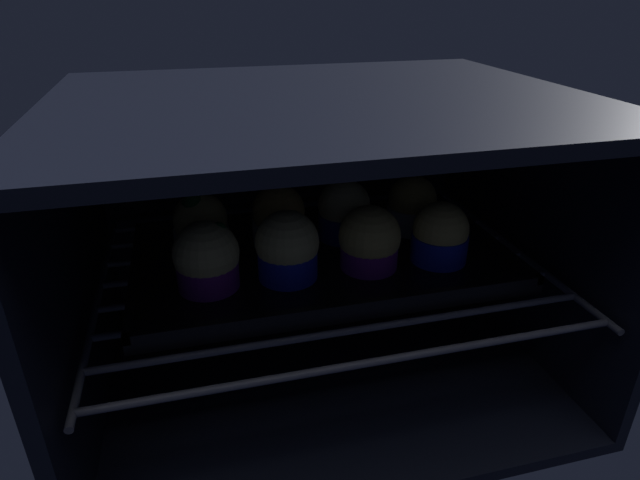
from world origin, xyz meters
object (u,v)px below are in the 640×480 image
object	(u,v)px
muffin_row0_col2	(370,241)
muffin_row0_col0	(207,259)
muffin_row1_col3	(412,206)
muffin_row1_col0	(201,226)
muffin_row0_col1	(287,248)
muffin_row1_col1	(279,218)
muffin_row0_col3	(440,235)
muffin_row1_col2	(344,212)
baking_tray	(320,258)

from	to	relation	value
muffin_row0_col2	muffin_row0_col0	bearing A→B (deg)	179.86
muffin_row1_col3	muffin_row1_col0	bearing A→B (deg)	-179.64
muffin_row0_col1	muffin_row1_col3	world-z (taller)	muffin_row0_col1
muffin_row0_col2	muffin_row1_col1	bearing A→B (deg)	136.13
muffin_row0_col3	muffin_row1_col2	distance (cm)	13.41
muffin_row0_col0	muffin_row0_col3	size ratio (longest dim) A/B	1.04
muffin_row0_col2	muffin_row0_col3	distance (cm)	9.04
baking_tray	muffin_row1_col0	world-z (taller)	muffin_row1_col0
baking_tray	muffin_row1_col2	xyz separation A→B (cm)	(4.49, 4.49, 4.17)
muffin_row1_col0	muffin_row1_col2	distance (cm)	18.91
baking_tray	muffin_row0_col1	xyz separation A→B (cm)	(-5.06, -4.44, 4.26)
muffin_row1_col1	baking_tray	bearing A→B (deg)	-46.71
muffin_row0_col2	muffin_row0_col3	xyz separation A→B (cm)	(9.02, -0.51, -0.12)
baking_tray	muffin_row1_col3	distance (cm)	15.63
muffin_row0_col0	muffin_row0_col1	size ratio (longest dim) A/B	0.96
muffin_row0_col0	muffin_row1_col1	bearing A→B (deg)	42.44
muffin_row1_col0	muffin_row1_col3	bearing A→B (deg)	0.36
muffin_row0_col2	baking_tray	bearing A→B (deg)	138.86
muffin_row0_col1	muffin_row0_col2	world-z (taller)	muffin_row0_col1
baking_tray	muffin_row0_col3	xyz separation A→B (cm)	(14.05, -4.91, 3.87)
muffin_row0_col2	muffin_row1_col1	size ratio (longest dim) A/B	0.97
baking_tray	muffin_row1_col3	world-z (taller)	muffin_row1_col3
muffin_row0_col2	muffin_row0_col3	world-z (taller)	muffin_row0_col2
baking_tray	muffin_row1_col1	xyz separation A→B (cm)	(-4.39, 4.66, 4.21)
baking_tray	muffin_row1_col0	bearing A→B (deg)	162.90
baking_tray	muffin_row0_col2	world-z (taller)	muffin_row0_col2
muffin_row0_col0	muffin_row0_col3	xyz separation A→B (cm)	(28.30, -0.56, -0.19)
muffin_row0_col2	muffin_row1_col2	xyz separation A→B (cm)	(-0.54, 8.89, 0.18)
muffin_row1_col2	muffin_row1_col3	world-z (taller)	muffin_row1_col2
muffin_row0_col2	muffin_row1_col1	xyz separation A→B (cm)	(-9.42, 9.06, 0.23)
muffin_row1_col1	muffin_row1_col3	size ratio (longest dim) A/B	1.05
baking_tray	muffin_row0_col2	xyz separation A→B (cm)	(5.03, -4.40, 3.99)
muffin_row0_col0	muffin_row1_col2	bearing A→B (deg)	25.27
muffin_row1_col0	muffin_row1_col3	size ratio (longest dim) A/B	1.11
baking_tray	muffin_row1_col3	xyz separation A→B (cm)	(14.40, 4.62, 3.95)
baking_tray	muffin_row1_col0	size ratio (longest dim) A/B	5.39
muffin_row0_col0	muffin_row0_col3	distance (cm)	28.30
baking_tray	muffin_row0_col0	xyz separation A→B (cm)	(-14.25, -4.35, 4.06)
muffin_row1_col2	muffin_row0_col2	bearing A→B (deg)	-86.50
muffin_row0_col1	muffin_row1_col1	xyz separation A→B (cm)	(0.67, 9.10, -0.04)
muffin_row0_col0	muffin_row0_col2	distance (cm)	19.28
muffin_row0_col0	muffin_row0_col2	size ratio (longest dim) A/B	1.02
muffin_row1_col0	muffin_row1_col2	size ratio (longest dim) A/B	1.06
muffin_row1_col1	muffin_row1_col3	xyz separation A→B (cm)	(18.79, -0.04, -0.26)
muffin_row0_col0	muffin_row1_col2	distance (cm)	20.71
baking_tray	muffin_row0_col0	bearing A→B (deg)	-163.02
muffin_row0_col1	muffin_row0_col2	xyz separation A→B (cm)	(10.09, 0.05, -0.27)
muffin_row0_col1	muffin_row1_col2	xyz separation A→B (cm)	(9.54, 8.94, -0.09)
muffin_row0_col3	muffin_row1_col1	world-z (taller)	muffin_row1_col1
muffin_row0_col1	muffin_row1_col2	distance (cm)	13.07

